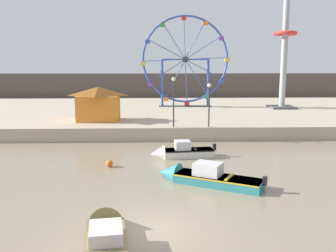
{
  "coord_description": "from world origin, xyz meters",
  "views": [
    {
      "loc": [
        0.04,
        -13.69,
        6.43
      ],
      "look_at": [
        0.94,
        10.63,
        2.29
      ],
      "focal_mm": 40.07,
      "sensor_mm": 36.0,
      "label": 1
    }
  ],
  "objects_px": {
    "motorboat_teal_painted": "(200,176)",
    "ferris_wheel_blue_frame": "(185,61)",
    "promenade_lamp_near": "(174,95)",
    "motorboat_white_red_stripe": "(179,152)",
    "motorboat_olive_wood": "(106,236)",
    "mooring_buoy_orange": "(109,163)",
    "promenade_lamp_far": "(209,98)",
    "drop_tower_steel_tower": "(285,48)",
    "carnival_booth_orange_canopy": "(98,103)"
  },
  "relations": [
    {
      "from": "motorboat_teal_painted",
      "to": "carnival_booth_orange_canopy",
      "type": "xyz_separation_m",
      "value": [
        -7.59,
        15.03,
        2.39
      ]
    },
    {
      "from": "drop_tower_steel_tower",
      "to": "promenade_lamp_far",
      "type": "distance_m",
      "value": 16.99
    },
    {
      "from": "promenade_lamp_near",
      "to": "mooring_buoy_orange",
      "type": "relative_size",
      "value": 9.35
    },
    {
      "from": "motorboat_teal_painted",
      "to": "drop_tower_steel_tower",
      "type": "xyz_separation_m",
      "value": [
        12.49,
        23.83,
        7.69
      ]
    },
    {
      "from": "promenade_lamp_near",
      "to": "mooring_buoy_orange",
      "type": "distance_m",
      "value": 9.76
    },
    {
      "from": "promenade_lamp_near",
      "to": "promenade_lamp_far",
      "type": "distance_m",
      "value": 2.95
    },
    {
      "from": "motorboat_teal_painted",
      "to": "mooring_buoy_orange",
      "type": "relative_size",
      "value": 13.3
    },
    {
      "from": "carnival_booth_orange_canopy",
      "to": "motorboat_teal_painted",
      "type": "bearing_deg",
      "value": -63.2
    },
    {
      "from": "motorboat_teal_painted",
      "to": "promenade_lamp_far",
      "type": "height_order",
      "value": "promenade_lamp_far"
    },
    {
      "from": "motorboat_olive_wood",
      "to": "promenade_lamp_near",
      "type": "distance_m",
      "value": 18.57
    },
    {
      "from": "carnival_booth_orange_canopy",
      "to": "mooring_buoy_orange",
      "type": "bearing_deg",
      "value": -78.84
    },
    {
      "from": "motorboat_olive_wood",
      "to": "drop_tower_steel_tower",
      "type": "distance_m",
      "value": 35.65
    },
    {
      "from": "drop_tower_steel_tower",
      "to": "mooring_buoy_orange",
      "type": "bearing_deg",
      "value": -130.88
    },
    {
      "from": "promenade_lamp_near",
      "to": "promenade_lamp_far",
      "type": "height_order",
      "value": "promenade_lamp_near"
    },
    {
      "from": "motorboat_white_red_stripe",
      "to": "promenade_lamp_near",
      "type": "xyz_separation_m",
      "value": [
        -0.1,
        5.7,
        3.43
      ]
    },
    {
      "from": "ferris_wheel_blue_frame",
      "to": "drop_tower_steel_tower",
      "type": "relative_size",
      "value": 0.72
    },
    {
      "from": "motorboat_teal_painted",
      "to": "promenade_lamp_near",
      "type": "height_order",
      "value": "promenade_lamp_near"
    },
    {
      "from": "ferris_wheel_blue_frame",
      "to": "carnival_booth_orange_canopy",
      "type": "distance_m",
      "value": 14.62
    },
    {
      "from": "drop_tower_steel_tower",
      "to": "motorboat_teal_painted",
      "type": "bearing_deg",
      "value": -117.66
    },
    {
      "from": "motorboat_teal_painted",
      "to": "drop_tower_steel_tower",
      "type": "height_order",
      "value": "drop_tower_steel_tower"
    },
    {
      "from": "motorboat_white_red_stripe",
      "to": "mooring_buoy_orange",
      "type": "bearing_deg",
      "value": 20.96
    },
    {
      "from": "ferris_wheel_blue_frame",
      "to": "drop_tower_steel_tower",
      "type": "bearing_deg",
      "value": -10.96
    },
    {
      "from": "motorboat_olive_wood",
      "to": "motorboat_teal_painted",
      "type": "bearing_deg",
      "value": -40.05
    },
    {
      "from": "motorboat_white_red_stripe",
      "to": "motorboat_olive_wood",
      "type": "distance_m",
      "value": 12.71
    },
    {
      "from": "motorboat_teal_painted",
      "to": "promenade_lamp_far",
      "type": "relative_size",
      "value": 1.62
    },
    {
      "from": "carnival_booth_orange_canopy",
      "to": "promenade_lamp_near",
      "type": "xyz_separation_m",
      "value": [
        6.72,
        -3.79,
        1.06
      ]
    },
    {
      "from": "motorboat_teal_painted",
      "to": "mooring_buoy_orange",
      "type": "bearing_deg",
      "value": -3.25
    },
    {
      "from": "motorboat_teal_painted",
      "to": "carnival_booth_orange_canopy",
      "type": "distance_m",
      "value": 17.01
    },
    {
      "from": "motorboat_teal_painted",
      "to": "ferris_wheel_blue_frame",
      "type": "bearing_deg",
      "value": -64.03
    },
    {
      "from": "promenade_lamp_far",
      "to": "mooring_buoy_orange",
      "type": "xyz_separation_m",
      "value": [
        -7.33,
        -7.9,
        -3.29
      ]
    },
    {
      "from": "motorboat_white_red_stripe",
      "to": "motorboat_olive_wood",
      "type": "relative_size",
      "value": 0.74
    },
    {
      "from": "mooring_buoy_orange",
      "to": "drop_tower_steel_tower",
      "type": "bearing_deg",
      "value": 49.12
    },
    {
      "from": "drop_tower_steel_tower",
      "to": "carnival_booth_orange_canopy",
      "type": "distance_m",
      "value": 22.55
    },
    {
      "from": "motorboat_olive_wood",
      "to": "ferris_wheel_blue_frame",
      "type": "height_order",
      "value": "ferris_wheel_blue_frame"
    },
    {
      "from": "mooring_buoy_orange",
      "to": "promenade_lamp_near",
      "type": "bearing_deg",
      "value": 60.98
    },
    {
      "from": "motorboat_olive_wood",
      "to": "drop_tower_steel_tower",
      "type": "relative_size",
      "value": 0.41
    },
    {
      "from": "motorboat_white_red_stripe",
      "to": "mooring_buoy_orange",
      "type": "height_order",
      "value": "motorboat_white_red_stripe"
    },
    {
      "from": "motorboat_white_red_stripe",
      "to": "mooring_buoy_orange",
      "type": "relative_size",
      "value": 10.41
    },
    {
      "from": "drop_tower_steel_tower",
      "to": "carnival_booth_orange_canopy",
      "type": "bearing_deg",
      "value": -156.34
    },
    {
      "from": "drop_tower_steel_tower",
      "to": "motorboat_olive_wood",
      "type": "bearing_deg",
      "value": -118.73
    },
    {
      "from": "promenade_lamp_far",
      "to": "mooring_buoy_orange",
      "type": "distance_m",
      "value": 11.27
    },
    {
      "from": "motorboat_teal_painted",
      "to": "carnival_booth_orange_canopy",
      "type": "relative_size",
      "value": 1.43
    },
    {
      "from": "motorboat_olive_wood",
      "to": "drop_tower_steel_tower",
      "type": "xyz_separation_m",
      "value": [
        16.72,
        30.51,
        7.77
      ]
    },
    {
      "from": "ferris_wheel_blue_frame",
      "to": "motorboat_teal_painted",
      "type": "bearing_deg",
      "value": -92.83
    },
    {
      "from": "motorboat_white_red_stripe",
      "to": "drop_tower_steel_tower",
      "type": "xyz_separation_m",
      "value": [
        13.26,
        18.29,
        7.67
      ]
    },
    {
      "from": "motorboat_olive_wood",
      "to": "mooring_buoy_orange",
      "type": "height_order",
      "value": "motorboat_olive_wood"
    },
    {
      "from": "ferris_wheel_blue_frame",
      "to": "promenade_lamp_near",
      "type": "bearing_deg",
      "value": -98.33
    },
    {
      "from": "carnival_booth_orange_canopy",
      "to": "promenade_lamp_near",
      "type": "relative_size",
      "value": 1.0
    },
    {
      "from": "motorboat_white_red_stripe",
      "to": "carnival_booth_orange_canopy",
      "type": "bearing_deg",
      "value": -59.74
    },
    {
      "from": "motorboat_teal_painted",
      "to": "promenade_lamp_near",
      "type": "xyz_separation_m",
      "value": [
        -0.88,
        11.24,
        3.45
      ]
    }
  ]
}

